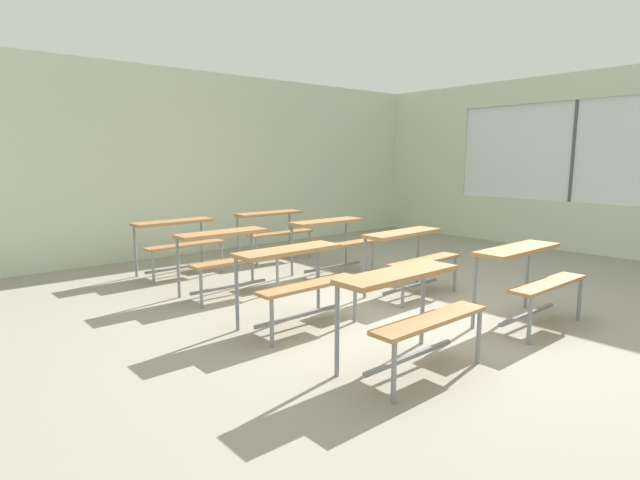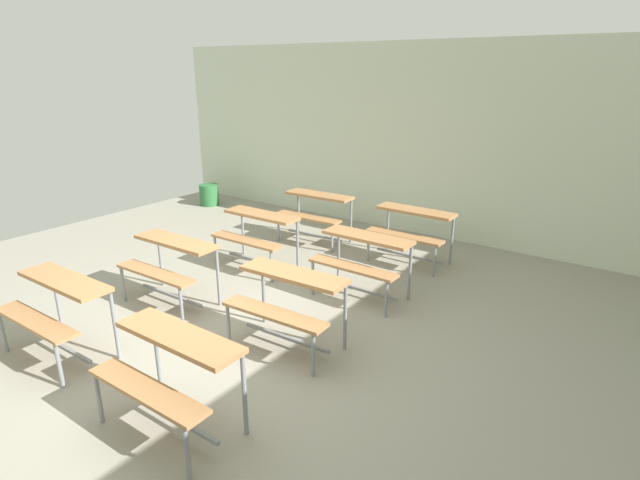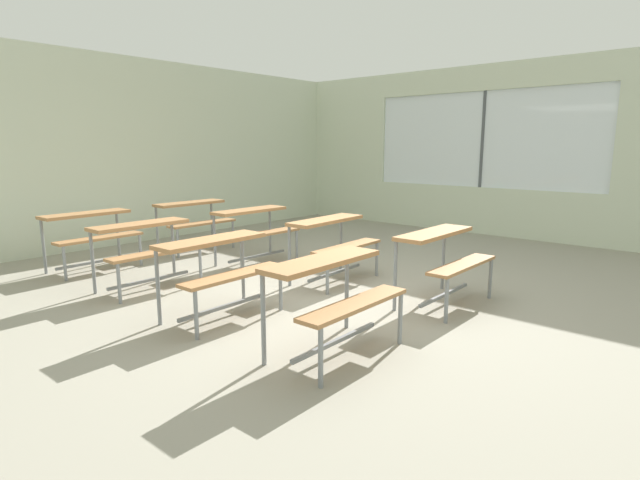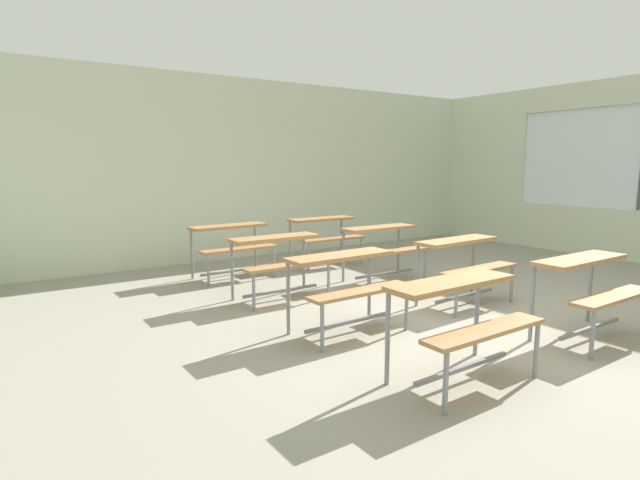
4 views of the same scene
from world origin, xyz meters
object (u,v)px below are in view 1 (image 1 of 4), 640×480
object	(u,v)px
desk_bench_r1c0	(296,268)
desk_bench_r2c1	(332,234)
desk_bench_r3c0	(178,234)
desk_bench_r0c0	(409,297)
desk_bench_r0c1	(528,267)
desk_bench_r1c1	(410,247)
desk_bench_r2c0	(227,247)
desk_bench_r3c1	(273,224)

from	to	relation	value
desk_bench_r1c0	desk_bench_r2c1	distance (m)	2.21
desk_bench_r2c1	desk_bench_r3c0	bearing A→B (deg)	141.67
desk_bench_r0c0	desk_bench_r0c1	distance (m)	1.69
desk_bench_r0c1	desk_bench_r1c1	world-z (taller)	same
desk_bench_r2c0	desk_bench_r1c1	bearing A→B (deg)	-40.32
desk_bench_r3c1	desk_bench_r2c0	bearing A→B (deg)	-138.55
desk_bench_r1c1	desk_bench_r2c1	bearing A→B (deg)	87.33
desk_bench_r0c1	desk_bench_r2c0	size ratio (longest dim) A/B	1.00
desk_bench_r1c1	desk_bench_r2c0	size ratio (longest dim) A/B	1.02
desk_bench_r3c0	desk_bench_r1c0	bearing A→B (deg)	-93.33
desk_bench_r0c0	desk_bench_r2c0	world-z (taller)	same
desk_bench_r1c0	desk_bench_r2c1	size ratio (longest dim) A/B	1.01
desk_bench_r1c1	desk_bench_r2c0	bearing A→B (deg)	137.62
desk_bench_r2c0	desk_bench_r3c0	bearing A→B (deg)	89.64
desk_bench_r1c0	desk_bench_r2c0	distance (m)	1.40
desk_bench_r3c0	desk_bench_r2c0	bearing A→B (deg)	-92.11
desk_bench_r0c0	desk_bench_r1c0	size ratio (longest dim) A/B	1.00
desk_bench_r0c0	desk_bench_r3c1	bearing A→B (deg)	67.91
desk_bench_r0c0	desk_bench_r2c0	distance (m)	2.73
desk_bench_r2c1	desk_bench_r3c1	distance (m)	1.37
desk_bench_r1c0	desk_bench_r3c0	xyz separation A→B (m)	(0.05, 2.74, 0.00)
desk_bench_r1c1	desk_bench_r2c1	size ratio (longest dim) A/B	1.02
desk_bench_r2c0	desk_bench_r3c1	distance (m)	2.13
desk_bench_r1c1	desk_bench_r3c1	bearing A→B (deg)	88.06
desk_bench_r2c0	desk_bench_r2c1	world-z (taller)	same
desk_bench_r0c1	desk_bench_r3c1	world-z (taller)	same
desk_bench_r3c0	desk_bench_r3c1	world-z (taller)	same
desk_bench_r1c1	desk_bench_r1c0	bearing A→B (deg)	178.37
desk_bench_r0c0	desk_bench_r0c1	xyz separation A→B (m)	(1.69, -0.05, 0.00)
desk_bench_r0c0	desk_bench_r3c0	xyz separation A→B (m)	(0.00, 4.08, 0.00)
desk_bench_r0c0	desk_bench_r0c1	world-z (taller)	same
desk_bench_r2c1	desk_bench_r3c1	bearing A→B (deg)	91.88
desk_bench_r0c1	desk_bench_r1c0	xyz separation A→B (m)	(-1.74, 1.39, 0.00)
desk_bench_r3c0	desk_bench_r3c1	size ratio (longest dim) A/B	1.01
desk_bench_r3c0	desk_bench_r3c1	distance (m)	1.61
desk_bench_r1c0	desk_bench_r1c1	size ratio (longest dim) A/B	0.99
desk_bench_r1c0	desk_bench_r3c0	distance (m)	2.74
desk_bench_r0c0	desk_bench_r2c0	bearing A→B (deg)	89.22
desk_bench_r3c1	desk_bench_r2c1	bearing A→B (deg)	-87.93
desk_bench_r2c1	desk_bench_r0c0	bearing A→B (deg)	-120.41
desk_bench_r0c0	desk_bench_r2c0	size ratio (longest dim) A/B	1.00
desk_bench_r2c1	desk_bench_r3c0	world-z (taller)	same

